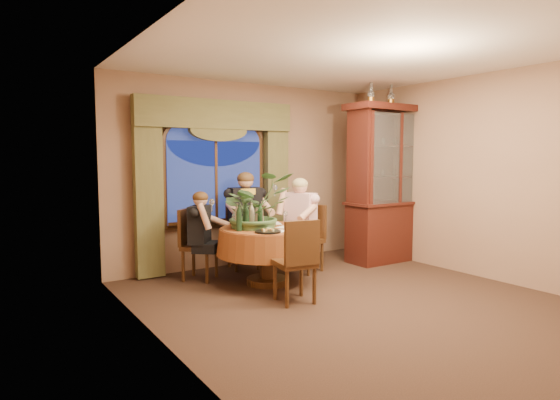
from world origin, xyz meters
TOP-DOWN VIEW (x-y plane):
  - floor at (0.00, 0.00)m, footprint 5.00×5.00m
  - wall_back at (0.00, 2.50)m, footprint 4.50×0.00m
  - wall_right at (2.25, 0.00)m, footprint 0.00×5.00m
  - ceiling at (0.00, 0.00)m, footprint 5.00×5.00m
  - window at (-0.60, 2.43)m, footprint 1.62×0.10m
  - arched_transom at (-0.60, 2.43)m, footprint 1.60×0.06m
  - drapery_left at (-1.63, 2.38)m, footprint 0.38×0.14m
  - drapery_right at (0.43, 2.38)m, footprint 0.38×0.14m
  - swag_valance at (-0.60, 2.35)m, footprint 2.45×0.16m
  - dining_table at (-0.43, 1.25)m, footprint 1.58×1.58m
  - china_cabinet at (1.96, 1.41)m, footprint 1.52×0.60m
  - oil_lamp_left at (1.53, 1.41)m, footprint 0.11×0.11m
  - oil_lamp_center at (1.96, 1.41)m, footprint 0.11×0.11m
  - oil_lamp_right at (2.39, 1.41)m, footprint 0.11×0.11m
  - chair_right at (0.39, 1.51)m, footprint 0.53×0.53m
  - chair_back_right at (-0.28, 2.18)m, footprint 0.48×0.48m
  - chair_back at (-1.08, 1.94)m, footprint 0.59×0.59m
  - chair_front_left at (-0.57, 0.42)m, footprint 0.49×0.49m
  - person_pink at (0.33, 1.57)m, footprint 0.60×0.63m
  - person_back at (-1.13, 1.84)m, footprint 0.59×0.59m
  - person_scarf at (-0.30, 2.08)m, footprint 0.59×0.55m
  - stoneware_vase at (-0.49, 1.35)m, footprint 0.14×0.14m
  - centerpiece_plant at (-0.55, 1.35)m, footprint 0.95×1.05m
  - olive_bowl at (-0.39, 1.24)m, footprint 0.15×0.15m
  - cheese_platter at (-0.64, 0.89)m, footprint 0.32×0.32m
  - wine_bottle_0 at (-0.82, 1.34)m, footprint 0.07×0.07m
  - wine_bottle_1 at (-0.76, 1.21)m, footprint 0.07×0.07m
  - wine_bottle_2 at (-0.63, 1.32)m, footprint 0.07×0.07m
  - wine_bottle_3 at (-0.67, 1.42)m, footprint 0.07×0.07m
  - wine_bottle_4 at (-0.88, 1.19)m, footprint 0.07×0.07m
  - wine_bottle_5 at (-0.58, 1.17)m, footprint 0.07×0.07m
  - tasting_paper_0 at (-0.22, 1.07)m, footprint 0.32×0.36m
  - tasting_paper_1 at (-0.18, 1.51)m, footprint 0.31×0.36m
  - tasting_paper_2 at (-0.50, 0.95)m, footprint 0.31×0.36m
  - wine_glass_person_pink at (-0.03, 1.42)m, footprint 0.07×0.07m
  - wine_glass_person_back at (-0.77, 1.53)m, footprint 0.07×0.07m
  - wine_glass_person_scarf at (-0.36, 1.68)m, footprint 0.07×0.07m

SIDE VIEW (x-z plane):
  - floor at x=0.00m, z-range 0.00..0.00m
  - dining_table at x=-0.43m, z-range 0.00..0.75m
  - chair_right at x=0.39m, z-range 0.00..0.96m
  - chair_back_right at x=-0.28m, z-range 0.00..0.96m
  - chair_back at x=-1.08m, z-range 0.00..0.96m
  - chair_front_left at x=-0.57m, z-range 0.00..0.96m
  - person_back at x=-1.13m, z-range 0.00..1.22m
  - person_pink at x=0.33m, z-range 0.00..1.37m
  - person_scarf at x=-0.30m, z-range 0.00..1.45m
  - tasting_paper_0 at x=-0.22m, z-range 0.75..0.76m
  - tasting_paper_1 at x=-0.18m, z-range 0.75..0.76m
  - tasting_paper_2 at x=-0.50m, z-range 0.75..0.76m
  - cheese_platter at x=-0.64m, z-range 0.75..0.77m
  - olive_bowl at x=-0.39m, z-range 0.75..0.80m
  - wine_glass_person_pink at x=-0.03m, z-range 0.75..0.93m
  - wine_glass_person_back at x=-0.77m, z-range 0.75..0.93m
  - wine_glass_person_scarf at x=-0.36m, z-range 0.75..0.93m
  - stoneware_vase at x=-0.49m, z-range 0.75..1.00m
  - wine_bottle_0 at x=-0.82m, z-range 0.75..1.08m
  - wine_bottle_1 at x=-0.76m, z-range 0.75..1.08m
  - wine_bottle_2 at x=-0.63m, z-range 0.75..1.08m
  - wine_bottle_3 at x=-0.67m, z-range 0.75..1.08m
  - wine_bottle_4 at x=-0.88m, z-range 0.75..1.08m
  - wine_bottle_5 at x=-0.58m, z-range 0.75..1.08m
  - drapery_left at x=-1.63m, z-range 0.02..2.34m
  - drapery_right at x=0.43m, z-range 0.02..2.34m
  - china_cabinet at x=1.96m, z-range 0.00..2.48m
  - window at x=-0.60m, z-range 0.64..1.96m
  - centerpiece_plant at x=-0.55m, z-range 0.95..1.77m
  - wall_back at x=0.00m, z-range -0.85..3.65m
  - wall_right at x=2.25m, z-range -1.10..3.90m
  - arched_transom at x=-0.60m, z-range 1.86..2.30m
  - swag_valance at x=-0.60m, z-range 2.07..2.49m
  - oil_lamp_left at x=1.53m, z-range 2.48..2.82m
  - oil_lamp_center at x=1.96m, z-range 2.48..2.82m
  - oil_lamp_right at x=2.39m, z-range 2.48..2.82m
  - ceiling at x=0.00m, z-range 2.80..2.80m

